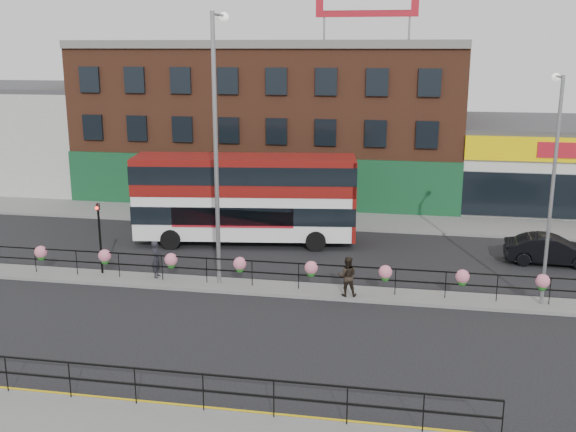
% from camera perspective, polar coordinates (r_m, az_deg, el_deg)
% --- Properties ---
extents(ground, '(120.00, 120.00, 0.00)m').
position_cam_1_polar(ground, '(28.64, -1.09, -6.30)').
color(ground, black).
rests_on(ground, ground).
extents(north_pavement, '(60.00, 4.00, 0.15)m').
position_cam_1_polar(north_pavement, '(39.93, 2.32, -0.27)').
color(north_pavement, slate).
rests_on(north_pavement, ground).
extents(median, '(60.00, 1.60, 0.15)m').
position_cam_1_polar(median, '(28.62, -1.09, -6.16)').
color(median, slate).
rests_on(median, ground).
extents(yellow_line_inner, '(60.00, 0.10, 0.01)m').
position_cam_1_polar(yellow_line_inner, '(20.11, -6.77, -15.79)').
color(yellow_line_inner, gold).
rests_on(yellow_line_inner, ground).
extents(yellow_line_outer, '(60.00, 0.10, 0.01)m').
position_cam_1_polar(yellow_line_outer, '(19.96, -6.93, -16.04)').
color(yellow_line_outer, gold).
rests_on(yellow_line_outer, ground).
extents(brick_building, '(25.00, 12.21, 10.30)m').
position_cam_1_polar(brick_building, '(47.45, -1.08, 8.24)').
color(brick_building, brown).
rests_on(brick_building, ground).
extents(supermarket, '(15.00, 12.25, 5.30)m').
position_cam_1_polar(supermarket, '(47.98, 23.10, 4.19)').
color(supermarket, silver).
rests_on(supermarket, ground).
extents(warehouse_west, '(15.50, 12.00, 7.30)m').
position_cam_1_polar(warehouse_west, '(55.32, -22.24, 6.51)').
color(warehouse_west, '#AFAEAA').
rests_on(warehouse_west, ground).
extents(median_railing, '(30.04, 0.56, 1.23)m').
position_cam_1_polar(median_railing, '(28.30, -1.09, -4.32)').
color(median_railing, black).
rests_on(median_railing, median).
extents(south_railing, '(20.04, 0.05, 1.12)m').
position_cam_1_polar(south_railing, '(19.96, -12.85, -13.19)').
color(south_railing, black).
rests_on(south_railing, south_pavement).
extents(double_decker_bus, '(11.62, 4.19, 4.60)m').
position_cam_1_polar(double_decker_bus, '(34.74, -3.60, 2.18)').
color(double_decker_bus, white).
rests_on(double_decker_bus, ground).
extents(car, '(1.80, 4.34, 1.39)m').
position_cam_1_polar(car, '(34.13, 21.37, -2.69)').
color(car, black).
rests_on(car, ground).
extents(pedestrian_a, '(0.69, 0.53, 1.65)m').
position_cam_1_polar(pedestrian_a, '(30.09, -11.08, -3.60)').
color(pedestrian_a, black).
rests_on(pedestrian_a, median).
extents(pedestrian_b, '(0.93, 0.78, 1.65)m').
position_cam_1_polar(pedestrian_b, '(27.48, 5.04, -5.10)').
color(pedestrian_b, black).
rests_on(pedestrian_b, median).
extents(lamp_column_west, '(0.40, 1.97, 11.25)m').
position_cam_1_polar(lamp_column_west, '(27.98, -6.01, 7.52)').
color(lamp_column_west, gray).
rests_on(lamp_column_west, median).
extents(lamp_column_east, '(0.32, 1.56, 8.88)m').
position_cam_1_polar(lamp_column_east, '(27.49, 21.51, 3.54)').
color(lamp_column_east, gray).
rests_on(lamp_column_east, median).
extents(traffic_light_median, '(0.15, 0.28, 3.65)m').
position_cam_1_polar(traffic_light_median, '(30.79, -15.72, -0.57)').
color(traffic_light_median, black).
rests_on(traffic_light_median, median).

